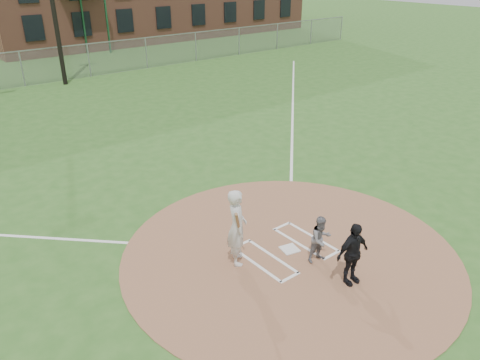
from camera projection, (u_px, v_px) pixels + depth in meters
ground at (290, 253)px, 11.78m from camera, size 140.00×140.00×0.00m
dirt_circle at (290, 253)px, 11.78m from camera, size 8.40×8.40×0.02m
home_plate at (290, 249)px, 11.88m from camera, size 0.50×0.50×0.03m
foul_line_first at (293, 108)px, 23.22m from camera, size 17.04×17.04×0.01m
catcher at (321, 239)px, 11.22m from camera, size 0.64×0.53×1.20m
umpire at (352, 254)px, 10.38m from camera, size 0.93×0.47×1.52m
batters_boxes at (286, 249)px, 11.88m from camera, size 2.08×1.88×0.01m
batter_at_plate at (237, 227)px, 11.02m from camera, size 0.91×1.06×1.93m
outfield_fence at (22, 69)px, 26.84m from camera, size 56.08×0.08×2.03m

